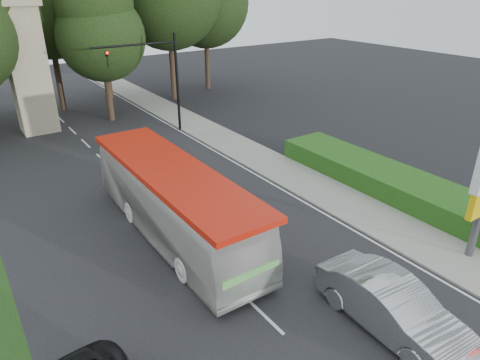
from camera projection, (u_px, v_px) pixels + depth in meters
road_surface at (165, 220)px, 20.70m from camera, size 14.00×80.00×0.02m
sidewalk_right at (297, 178)px, 25.04m from camera, size 3.00×80.00×0.12m
hedge at (388, 181)px, 23.35m from camera, size 3.00×14.00×1.20m
traffic_signal_mast at (160, 71)px, 30.61m from camera, size 6.10×0.35×7.20m
monument at (27, 63)px, 30.98m from camera, size 3.00×3.00×10.05m
tree_monument_right at (99, 18)px, 32.20m from camera, size 6.72×6.72×13.20m
transit_bus at (174, 203)px, 18.80m from camera, size 2.85×11.87×3.30m
sedan_silver at (392, 306)px, 13.92m from camera, size 2.05×5.48×1.79m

